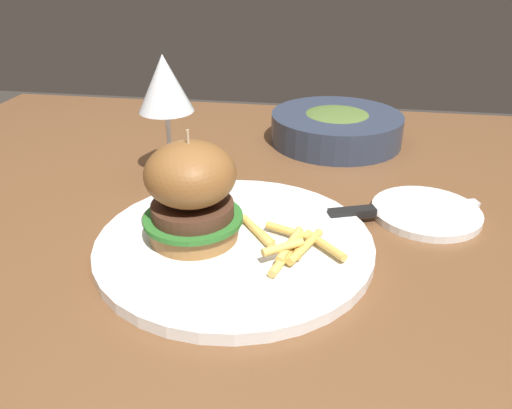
# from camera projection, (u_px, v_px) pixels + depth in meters

# --- Properties ---
(dining_table) EXTENTS (1.24, 0.89, 0.74)m
(dining_table) POSITION_uv_depth(u_px,v_px,m) (247.00, 250.00, 0.74)
(dining_table) COLOR brown
(dining_table) RESTS_ON ground
(main_plate) EXTENTS (0.32, 0.32, 0.01)m
(main_plate) POSITION_uv_depth(u_px,v_px,m) (235.00, 244.00, 0.57)
(main_plate) COLOR white
(main_plate) RESTS_ON dining_table
(burger_sandwich) EXTENTS (0.11, 0.11, 0.13)m
(burger_sandwich) POSITION_uv_depth(u_px,v_px,m) (192.00, 192.00, 0.55)
(burger_sandwich) COLOR #9E6B38
(burger_sandwich) RESTS_ON main_plate
(fries_pile) EXTENTS (0.13, 0.12, 0.02)m
(fries_pile) POSITION_uv_depth(u_px,v_px,m) (287.00, 242.00, 0.55)
(fries_pile) COLOR #E0B251
(fries_pile) RESTS_ON main_plate
(wine_glass) EXTENTS (0.08, 0.08, 0.18)m
(wine_glass) POSITION_uv_depth(u_px,v_px,m) (165.00, 87.00, 0.70)
(wine_glass) COLOR silver
(wine_glass) RESTS_ON dining_table
(bread_plate) EXTENTS (0.14, 0.14, 0.01)m
(bread_plate) POSITION_uv_depth(u_px,v_px,m) (426.00, 212.00, 0.65)
(bread_plate) COLOR white
(bread_plate) RESTS_ON dining_table
(table_knife) EXTENTS (0.20, 0.08, 0.01)m
(table_knife) POSITION_uv_depth(u_px,v_px,m) (391.00, 210.00, 0.63)
(table_knife) COLOR silver
(table_knife) RESTS_ON bread_plate
(soup_bowl) EXTENTS (0.23, 0.23, 0.06)m
(soup_bowl) POSITION_uv_depth(u_px,v_px,m) (336.00, 127.00, 0.88)
(soup_bowl) COLOR #2D384C
(soup_bowl) RESTS_ON dining_table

